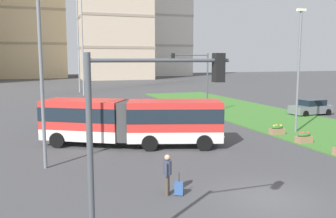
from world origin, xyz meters
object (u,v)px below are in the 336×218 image
(traffic_light_near_left, at_px, (140,122))
(flower_planter_3, at_px, (277,130))
(rolling_suitcase, at_px, (179,188))
(streetlight_left, at_px, (41,67))
(pedestrian_crossing, at_px, (167,172))
(streetlight_median, at_px, (299,66))
(articulated_bus, at_px, (132,121))
(flower_planter_2, at_px, (304,137))
(traffic_light_far_right, at_px, (196,73))
(car_black_sedan, at_px, (72,117))
(car_grey_wagon, at_px, (311,108))
(apartment_tower_eastcentre, at_px, (158,4))

(traffic_light_near_left, bearing_deg, flower_planter_3, 43.67)
(rolling_suitcase, bearing_deg, streetlight_left, 131.28)
(pedestrian_crossing, distance_m, rolling_suitcase, 0.85)
(flower_planter_3, distance_m, streetlight_median, 5.09)
(articulated_bus, height_order, pedestrian_crossing, articulated_bus)
(flower_planter_2, relative_size, traffic_light_far_right, 0.18)
(streetlight_median, bearing_deg, flower_planter_2, -120.48)
(streetlight_median, bearing_deg, articulated_bus, 179.44)
(car_black_sedan, relative_size, streetlight_median, 0.48)
(car_black_sedan, distance_m, streetlight_median, 18.97)
(car_grey_wagon, distance_m, apartment_tower_eastcentre, 99.27)
(pedestrian_crossing, relative_size, traffic_light_near_left, 0.30)
(car_grey_wagon, xyz_separation_m, pedestrian_crossing, (-21.26, -16.21, 0.25))
(articulated_bus, bearing_deg, apartment_tower_eastcentre, 71.08)
(traffic_light_far_right, xyz_separation_m, streetlight_left, (-14.87, -14.43, 0.97))
(car_grey_wagon, bearing_deg, pedestrian_crossing, -142.69)
(car_black_sedan, height_order, apartment_tower_eastcentre, apartment_tower_eastcentre)
(car_black_sedan, xyz_separation_m, streetlight_median, (16.02, -9.16, 4.39))
(car_grey_wagon, height_order, flower_planter_2, car_grey_wagon)
(streetlight_median, bearing_deg, car_grey_wagon, 43.46)
(rolling_suitcase, relative_size, flower_planter_3, 0.88)
(pedestrian_crossing, height_order, rolling_suitcase, pedestrian_crossing)
(pedestrian_crossing, bearing_deg, flower_planter_3, 36.65)
(flower_planter_3, height_order, streetlight_median, streetlight_median)
(streetlight_left, bearing_deg, apartment_tower_eastcentre, 69.01)
(car_grey_wagon, distance_m, streetlight_median, 11.28)
(rolling_suitcase, height_order, flower_planter_2, rolling_suitcase)
(rolling_suitcase, bearing_deg, flower_planter_2, 27.94)
(car_black_sedan, relative_size, streetlight_left, 0.46)
(flower_planter_3, xyz_separation_m, streetlight_left, (-16.59, -3.06, 4.85))
(car_grey_wagon, xyz_separation_m, apartment_tower_eastcentre, (14.53, 95.26, 23.85))
(car_black_sedan, relative_size, flower_planter_3, 4.06)
(rolling_suitcase, relative_size, flower_planter_2, 0.88)
(articulated_bus, relative_size, traffic_light_far_right, 1.87)
(articulated_bus, relative_size, flower_planter_2, 10.62)
(rolling_suitcase, relative_size, traffic_light_near_left, 0.17)
(traffic_light_near_left, bearing_deg, apartment_tower_eastcentre, 71.79)
(rolling_suitcase, xyz_separation_m, apartment_tower_eastcentre, (35.35, 111.67, 24.29))
(car_grey_wagon, relative_size, traffic_light_near_left, 0.77)
(apartment_tower_eastcentre, bearing_deg, rolling_suitcase, -107.57)
(car_grey_wagon, bearing_deg, traffic_light_near_left, -138.43)
(streetlight_median, bearing_deg, traffic_light_far_right, 108.06)
(car_grey_wagon, height_order, apartment_tower_eastcentre, apartment_tower_eastcentre)
(car_grey_wagon, xyz_separation_m, traffic_light_near_left, (-23.72, -21.04, 3.28))
(flower_planter_3, relative_size, apartment_tower_eastcentre, 0.02)
(pedestrian_crossing, xyz_separation_m, flower_planter_3, (11.82, 8.80, -0.58))
(flower_planter_2, bearing_deg, rolling_suitcase, -152.06)
(articulated_bus, distance_m, rolling_suitcase, 9.49)
(car_grey_wagon, relative_size, streetlight_left, 0.47)
(car_grey_wagon, xyz_separation_m, streetlight_left, (-26.02, -10.47, 4.52))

